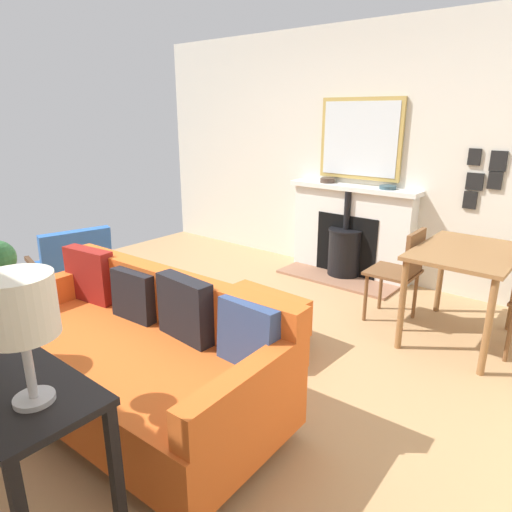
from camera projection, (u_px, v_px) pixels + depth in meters
ground_plane at (190, 344)px, 3.62m from camera, size 4.87×5.41×0.01m
wall_left at (347, 154)px, 5.02m from camera, size 0.12×5.41×2.64m
fireplace at (349, 237)px, 5.03m from camera, size 0.60×1.46×1.01m
mirror_over_mantel at (360, 139)px, 4.79m from camera, size 0.04×0.93×0.84m
mantel_bowl_near at (327, 180)px, 5.05m from camera, size 0.16×0.16×0.05m
mantel_bowl_far at (388, 187)px, 4.63m from camera, size 0.17×0.17×0.04m
sofa at (134, 356)px, 2.74m from camera, size 0.99×1.99×0.84m
ottoman at (254, 317)px, 3.53m from camera, size 0.59×0.73×0.39m
armchair_accent at (73, 263)px, 4.17m from camera, size 0.79×0.71×0.78m
table_lamp_far_end at (19, 310)px, 1.49m from camera, size 0.24×0.24×0.47m
dining_table at (466, 264)px, 3.51m from camera, size 0.99×0.70×0.75m
dining_chair_near_fireplace at (402, 268)px, 3.85m from camera, size 0.41×0.41×0.83m
photo_gallery_row at (483, 176)px, 4.14m from camera, size 0.02×0.33×0.55m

